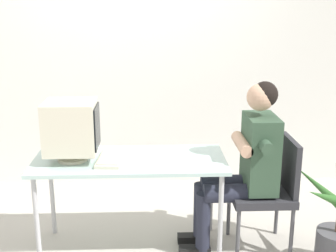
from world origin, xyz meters
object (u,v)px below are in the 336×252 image
at_px(desk, 130,167).
at_px(person_seated, 245,161).
at_px(crt_monitor, 71,128).
at_px(keyboard, 111,157).
at_px(office_chair, 269,187).

bearing_deg(desk, person_seated, -1.92).
bearing_deg(crt_monitor, keyboard, 1.51).
bearing_deg(person_seated, crt_monitor, 179.41).
bearing_deg(desk, crt_monitor, -177.81).
relative_size(crt_monitor, keyboard, 1.01).
height_order(office_chair, person_seated, person_seated).
bearing_deg(office_chair, keyboard, 179.02).
distance_m(desk, keyboard, 0.16).
distance_m(office_chair, person_seated, 0.29).
distance_m(keyboard, office_chair, 1.22).
height_order(desk, person_seated, person_seated).
xyz_separation_m(crt_monitor, person_seated, (1.28, -0.01, -0.27)).
bearing_deg(keyboard, desk, 3.55).
height_order(keyboard, office_chair, office_chair).
bearing_deg(person_seated, desk, 178.08).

